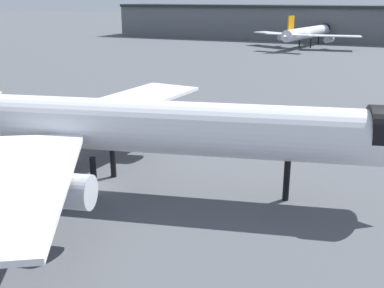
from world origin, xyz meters
name	(u,v)px	position (x,y,z in m)	size (l,w,h in m)	color
ground	(95,187)	(0.00, 0.00, 0.00)	(900.00, 900.00, 0.00)	#4C4F54
airliner_near_gate	(121,126)	(2.78, 1.16, 6.44)	(54.25, 48.62, 14.63)	white
airliner_far_taxiway	(307,33)	(-8.47, 144.57, 5.32)	(41.42, 45.78, 12.08)	silver
terminal_building	(354,23)	(4.48, 176.30, 7.61)	(213.22, 31.12, 27.23)	slate
baggage_tug_wing	(278,114)	(9.85, 33.82, 0.97)	(3.43, 3.38, 1.85)	black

